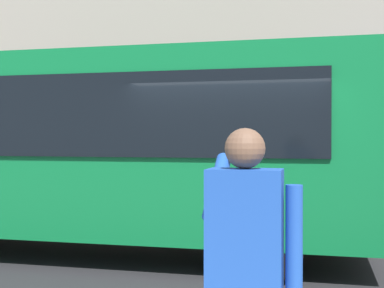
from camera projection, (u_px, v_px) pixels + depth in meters
ground_plane at (237, 266)px, 7.37m from camera, size 60.00×60.00×0.00m
red_bus at (80, 145)px, 8.33m from camera, size 9.05×2.54×3.08m
pedestrian_photographer at (246, 260)px, 2.84m from camera, size 0.53×0.52×1.70m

